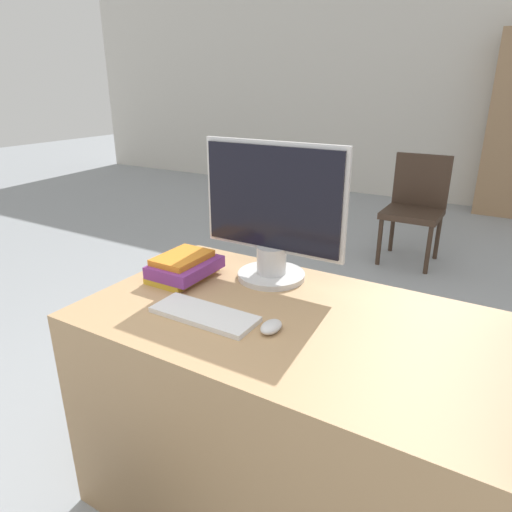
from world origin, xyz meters
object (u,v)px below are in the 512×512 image
Objects in this scene: monitor at (272,216)px; keyboard at (204,314)px; book_stack at (184,267)px; mouse at (271,327)px; far_chair at (416,203)px.

monitor reaches higher than keyboard.
book_stack is at bearing 139.90° from keyboard.
keyboard is (-0.03, -0.36, -0.22)m from monitor.
monitor is at bearing 30.63° from book_stack.
monitor is 0.37m from book_stack.
mouse is 2.81m from far_chair.
monitor reaches higher than book_stack.
far_chair is (0.25, 2.61, -0.30)m from book_stack.
keyboard is at bearing -40.10° from book_stack.
book_stack is (-0.45, 0.17, 0.03)m from mouse.
monitor is 2.50m from far_chair.
mouse is (0.18, -0.33, -0.22)m from monitor.
monitor is at bearing -110.66° from far_chair.
monitor is 0.42m from keyboard.
book_stack reaches higher than keyboard.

